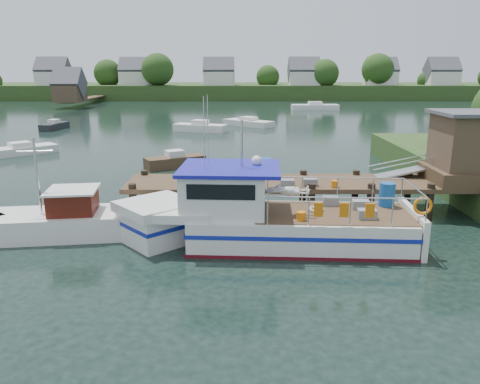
{
  "coord_description": "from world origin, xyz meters",
  "views": [
    {
      "loc": [
        -1.06,
        -20.2,
        6.28
      ],
      "look_at": [
        -1.0,
        -1.5,
        1.3
      ],
      "focal_mm": 35.0,
      "sensor_mm": 36.0,
      "label": 1
    }
  ],
  "objects_px": {
    "work_boat": "(53,221)",
    "moored_a": "(20,150)",
    "lobster_boat": "(262,218)",
    "moored_d": "(248,123)",
    "dock": "(410,162)",
    "moored_e": "(54,126)",
    "moored_far": "(315,107)",
    "moored_b": "(200,127)",
    "moored_rowboat": "(175,161)"
  },
  "relations": [
    {
      "from": "moored_rowboat",
      "to": "moored_b",
      "type": "distance_m",
      "value": 17.62
    },
    {
      "from": "moored_a",
      "to": "work_boat",
      "type": "bearing_deg",
      "value": -85.25
    },
    {
      "from": "dock",
      "to": "moored_far",
      "type": "distance_m",
      "value": 53.35
    },
    {
      "from": "lobster_boat",
      "to": "moored_a",
      "type": "bearing_deg",
      "value": 136.45
    },
    {
      "from": "dock",
      "to": "lobster_boat",
      "type": "relative_size",
      "value": 1.47
    },
    {
      "from": "moored_a",
      "to": "moored_b",
      "type": "xyz_separation_m",
      "value": [
        12.4,
        13.0,
        0.09
      ]
    },
    {
      "from": "dock",
      "to": "lobster_boat",
      "type": "xyz_separation_m",
      "value": [
        -6.7,
        -3.98,
        -1.26
      ]
    },
    {
      "from": "moored_d",
      "to": "moored_a",
      "type": "bearing_deg",
      "value": -153.51
    },
    {
      "from": "lobster_boat",
      "to": "moored_a",
      "type": "xyz_separation_m",
      "value": [
        -17.14,
        18.26,
        -0.63
      ]
    },
    {
      "from": "moored_e",
      "to": "moored_far",
      "type": "bearing_deg",
      "value": 37.84
    },
    {
      "from": "moored_b",
      "to": "moored_e",
      "type": "bearing_deg",
      "value": 156.65
    },
    {
      "from": "moored_far",
      "to": "moored_e",
      "type": "xyz_separation_m",
      "value": [
        -31.21,
        -24.12,
        -0.06
      ]
    },
    {
      "from": "moored_b",
      "to": "moored_d",
      "type": "xyz_separation_m",
      "value": [
        4.97,
        4.8,
        -0.06
      ]
    },
    {
      "from": "lobster_boat",
      "to": "moored_d",
      "type": "xyz_separation_m",
      "value": [
        0.23,
        36.06,
        -0.6
      ]
    },
    {
      "from": "moored_rowboat",
      "to": "moored_e",
      "type": "xyz_separation_m",
      "value": [
        -15.22,
        19.37,
        -0.02
      ]
    },
    {
      "from": "moored_e",
      "to": "moored_b",
      "type": "bearing_deg",
      "value": -6.31
    },
    {
      "from": "dock",
      "to": "moored_rowboat",
      "type": "xyz_separation_m",
      "value": [
        -11.7,
        9.66,
        -1.82
      ]
    },
    {
      "from": "moored_d",
      "to": "moored_e",
      "type": "height_order",
      "value": "moored_e"
    },
    {
      "from": "lobster_boat",
      "to": "work_boat",
      "type": "xyz_separation_m",
      "value": [
        -7.98,
        0.82,
        -0.37
      ]
    },
    {
      "from": "dock",
      "to": "moored_a",
      "type": "bearing_deg",
      "value": 149.07
    },
    {
      "from": "moored_a",
      "to": "moored_e",
      "type": "xyz_separation_m",
      "value": [
        -3.08,
        14.75,
        0.04
      ]
    },
    {
      "from": "moored_rowboat",
      "to": "moored_far",
      "type": "xyz_separation_m",
      "value": [
        15.99,
        43.49,
        0.04
      ]
    },
    {
      "from": "work_boat",
      "to": "moored_a",
      "type": "height_order",
      "value": "work_boat"
    },
    {
      "from": "moored_e",
      "to": "dock",
      "type": "bearing_deg",
      "value": -47.01
    },
    {
      "from": "moored_rowboat",
      "to": "moored_e",
      "type": "relative_size",
      "value": 1.01
    },
    {
      "from": "moored_b",
      "to": "work_boat",
      "type": "bearing_deg",
      "value": -112.98
    },
    {
      "from": "lobster_boat",
      "to": "moored_a",
      "type": "distance_m",
      "value": 25.05
    },
    {
      "from": "moored_d",
      "to": "lobster_boat",
      "type": "bearing_deg",
      "value": -109.58
    },
    {
      "from": "moored_rowboat",
      "to": "moored_a",
      "type": "height_order",
      "value": "moored_rowboat"
    },
    {
      "from": "moored_e",
      "to": "lobster_boat",
      "type": "bearing_deg",
      "value": -58.37
    },
    {
      "from": "moored_far",
      "to": "moored_e",
      "type": "bearing_deg",
      "value": -158.28
    },
    {
      "from": "lobster_boat",
      "to": "moored_far",
      "type": "relative_size",
      "value": 1.56
    },
    {
      "from": "work_boat",
      "to": "moored_b",
      "type": "bearing_deg",
      "value": 76.69
    },
    {
      "from": "work_boat",
      "to": "moored_d",
      "type": "height_order",
      "value": "work_boat"
    },
    {
      "from": "work_boat",
      "to": "moored_b",
      "type": "distance_m",
      "value": 30.61
    },
    {
      "from": "dock",
      "to": "work_boat",
      "type": "distance_m",
      "value": 15.11
    },
    {
      "from": "moored_rowboat",
      "to": "moored_far",
      "type": "height_order",
      "value": "moored_far"
    },
    {
      "from": "work_boat",
      "to": "moored_d",
      "type": "xyz_separation_m",
      "value": [
        8.21,
        35.24,
        -0.23
      ]
    },
    {
      "from": "moored_a",
      "to": "moored_rowboat",
      "type": "bearing_deg",
      "value": -43.81
    },
    {
      "from": "dock",
      "to": "moored_a",
      "type": "height_order",
      "value": "dock"
    },
    {
      "from": "work_boat",
      "to": "moored_far",
      "type": "distance_m",
      "value": 59.41
    },
    {
      "from": "moored_rowboat",
      "to": "moored_e",
      "type": "height_order",
      "value": "moored_rowboat"
    },
    {
      "from": "dock",
      "to": "moored_d",
      "type": "height_order",
      "value": "dock"
    },
    {
      "from": "lobster_boat",
      "to": "moored_b",
      "type": "distance_m",
      "value": 31.62
    },
    {
      "from": "moored_a",
      "to": "moored_e",
      "type": "distance_m",
      "value": 15.06
    },
    {
      "from": "moored_a",
      "to": "moored_b",
      "type": "bearing_deg",
      "value": 23.41
    },
    {
      "from": "dock",
      "to": "moored_far",
      "type": "height_order",
      "value": "dock"
    },
    {
      "from": "moored_rowboat",
      "to": "moored_d",
      "type": "height_order",
      "value": "moored_rowboat"
    },
    {
      "from": "moored_a",
      "to": "moored_b",
      "type": "distance_m",
      "value": 17.96
    },
    {
      "from": "lobster_boat",
      "to": "moored_e",
      "type": "bearing_deg",
      "value": 124.77
    }
  ]
}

